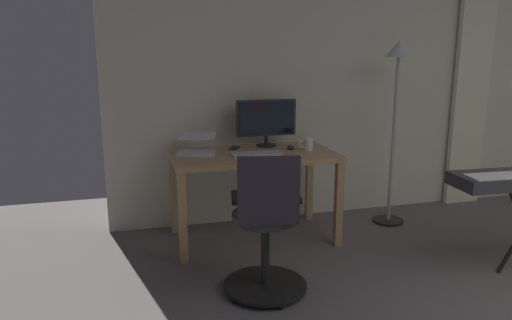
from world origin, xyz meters
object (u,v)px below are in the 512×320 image
(office_chair, at_px, (266,230))
(cell_phone_face_up, at_px, (234,148))
(desk, at_px, (253,164))
(laptop, at_px, (197,147))
(computer_monitor, at_px, (266,120))
(computer_mouse, at_px, (291,147))
(floor_lamp, at_px, (397,89))
(computer_keyboard, at_px, (256,154))
(mug_coffee, at_px, (308,144))

(office_chair, distance_m, cell_phone_face_up, 1.22)
(desk, height_order, laptop, laptop)
(computer_monitor, relative_size, cell_phone_face_up, 3.70)
(desk, bearing_deg, computer_mouse, -171.56)
(desk, xyz_separation_m, cell_phone_face_up, (0.11, -0.22, 0.10))
(desk, distance_m, laptop, 0.49)
(office_chair, height_order, floor_lamp, floor_lamp)
(floor_lamp, bearing_deg, desk, 2.30)
(office_chair, height_order, computer_mouse, office_chair)
(computer_keyboard, distance_m, mug_coffee, 0.48)
(laptop, relative_size, mug_coffee, 3.26)
(cell_phone_face_up, bearing_deg, floor_lamp, -157.59)
(computer_keyboard, height_order, floor_lamp, floor_lamp)
(office_chair, relative_size, computer_keyboard, 2.46)
(floor_lamp, bearing_deg, computer_monitor, -9.76)
(floor_lamp, bearing_deg, computer_keyboard, 7.01)
(mug_coffee, xyz_separation_m, floor_lamp, (-0.86, -0.08, 0.43))
(cell_phone_face_up, bearing_deg, office_chair, 115.94)
(desk, distance_m, computer_monitor, 0.45)
(office_chair, bearing_deg, floor_lamp, 45.70)
(laptop, height_order, cell_phone_face_up, laptop)
(desk, relative_size, laptop, 3.32)
(office_chair, height_order, cell_phone_face_up, office_chair)
(desk, distance_m, computer_keyboard, 0.16)
(mug_coffee, bearing_deg, cell_phone_face_up, -23.23)
(cell_phone_face_up, bearing_deg, computer_mouse, -170.96)
(desk, height_order, computer_mouse, computer_mouse)
(office_chair, xyz_separation_m, cell_phone_face_up, (-0.06, -1.18, 0.30))
(office_chair, relative_size, laptop, 2.39)
(computer_mouse, bearing_deg, mug_coffee, 145.40)
(office_chair, bearing_deg, computer_mouse, 74.44)
(computer_monitor, relative_size, computer_keyboard, 1.35)
(desk, relative_size, office_chair, 1.39)
(office_chair, bearing_deg, cell_phone_face_up, 98.47)
(mug_coffee, bearing_deg, computer_monitor, -44.78)
(computer_mouse, xyz_separation_m, cell_phone_face_up, (0.46, -0.17, -0.01))
(desk, xyz_separation_m, computer_keyboard, (0.00, 0.11, 0.11))
(mug_coffee, bearing_deg, laptop, -8.41)
(desk, xyz_separation_m, laptop, (0.45, -0.11, 0.15))
(laptop, xyz_separation_m, mug_coffee, (-0.92, 0.14, -0.00))
(computer_keyboard, distance_m, cell_phone_face_up, 0.34)
(computer_monitor, height_order, floor_lamp, floor_lamp)
(computer_keyboard, xyz_separation_m, cell_phone_face_up, (0.11, -0.33, -0.01))
(office_chair, height_order, computer_monitor, computer_monitor)
(computer_mouse, relative_size, mug_coffee, 0.81)
(desk, height_order, office_chair, office_chair)
(office_chair, distance_m, mug_coffee, 1.18)
(desk, height_order, floor_lamp, floor_lamp)
(floor_lamp, bearing_deg, computer_mouse, 0.09)
(computer_monitor, bearing_deg, mug_coffee, 135.22)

